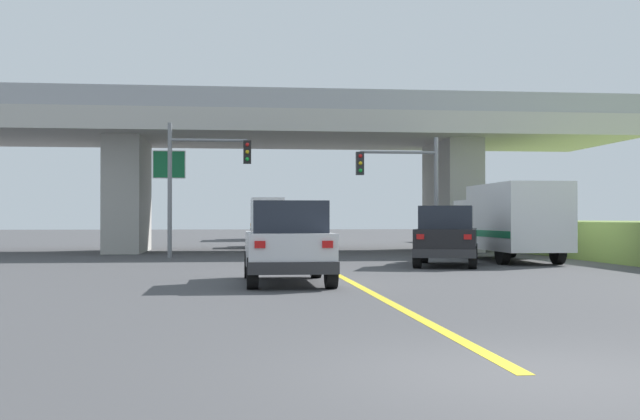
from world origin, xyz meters
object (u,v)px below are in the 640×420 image
object	(u,v)px
traffic_signal_nearside	(407,180)
traffic_signal_farside	(198,172)
box_truck	(510,220)
semi_truck_distant	(266,218)
sedan_oncoming	(270,229)
suv_crossing	(447,236)
suv_lead	(287,242)
highway_sign	(169,176)

from	to	relation	value
traffic_signal_nearside	traffic_signal_farside	xyz separation A→B (m)	(-8.68, 0.40, 0.31)
box_truck	semi_truck_distant	bearing A→B (deg)	104.03
sedan_oncoming	semi_truck_distant	distance (m)	15.48
semi_truck_distant	box_truck	bearing A→B (deg)	-75.97
suv_crossing	suv_lead	bearing A→B (deg)	-113.54
traffic_signal_nearside	semi_truck_distant	distance (m)	27.86
suv_crossing	traffic_signal_farside	distance (m)	11.27
traffic_signal_farside	suv_lead	bearing A→B (deg)	-78.45
suv_lead	suv_crossing	distance (m)	8.88
traffic_signal_farside	highway_sign	bearing A→B (deg)	118.02
suv_lead	suv_crossing	bearing A→B (deg)	48.72
suv_lead	traffic_signal_farside	world-z (taller)	traffic_signal_farside
sedan_oncoming	traffic_signal_nearside	world-z (taller)	traffic_signal_nearside
sedan_oncoming	semi_truck_distant	world-z (taller)	semi_truck_distant
highway_sign	traffic_signal_farside	bearing A→B (deg)	-61.98
box_truck	sedan_oncoming	size ratio (longest dim) A/B	1.54
suv_crossing	sedan_oncoming	bearing A→B (deg)	123.27
suv_crossing	traffic_signal_farside	size ratio (longest dim) A/B	0.84
suv_lead	traffic_signal_nearside	world-z (taller)	traffic_signal_nearside
box_truck	semi_truck_distant	xyz separation A→B (m)	(-7.80, 31.23, 0.11)
traffic_signal_farside	highway_sign	xyz separation A→B (m)	(-1.38, 2.59, -0.05)
traffic_signal_nearside	semi_truck_distant	bearing A→B (deg)	99.76
suv_lead	semi_truck_distant	size ratio (longest dim) A/B	0.60
box_truck	sedan_oncoming	distance (m)	17.80
suv_lead	semi_truck_distant	world-z (taller)	semi_truck_distant
box_truck	highway_sign	xyz separation A→B (m)	(-13.14, 6.79, 1.94)
box_truck	semi_truck_distant	distance (m)	32.19
suv_lead	box_truck	bearing A→B (deg)	45.84
suv_crossing	sedan_oncoming	xyz separation A→B (m)	(-5.10, 18.37, 0.00)
traffic_signal_nearside	suv_crossing	bearing A→B (deg)	-90.54
suv_crossing	semi_truck_distant	bearing A→B (deg)	115.58
sedan_oncoming	highway_sign	size ratio (longest dim) A/B	0.97
box_truck	highway_sign	distance (m)	14.92
traffic_signal_farside	suv_crossing	bearing A→B (deg)	-38.33
sedan_oncoming	highway_sign	distance (m)	10.52
sedan_oncoming	highway_sign	world-z (taller)	highway_sign
suv_lead	traffic_signal_nearside	bearing A→B (deg)	65.66
suv_lead	traffic_signal_farside	bearing A→B (deg)	101.55
sedan_oncoming	traffic_signal_nearside	xyz separation A→B (m)	(5.16, -11.96, 2.21)
traffic_signal_nearside	semi_truck_distant	xyz separation A→B (m)	(-4.72, 27.42, -1.58)
suv_crossing	box_truck	xyz separation A→B (m)	(3.15, 2.60, 0.52)
suv_crossing	traffic_signal_farside	xyz separation A→B (m)	(-8.62, 6.81, 2.51)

